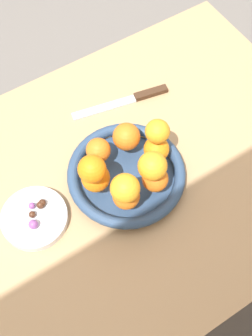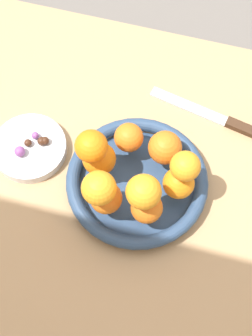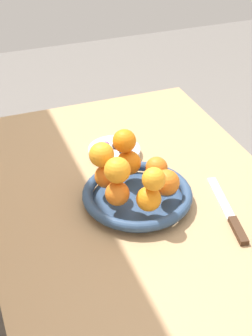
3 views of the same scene
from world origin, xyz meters
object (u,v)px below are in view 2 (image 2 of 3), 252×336
at_px(candy_ball_4, 35,136).
at_px(candy_ball_2, 42,141).
at_px(orange_3, 165,148).
at_px(candy_ball_0, 28,143).
at_px(orange_7, 185,167).
at_px(knife, 219,119).
at_px(candy_ball_3, 20,151).
at_px(dining_table, 129,198).
at_px(fruit_bowl, 137,182).
at_px(orange_1, 147,208).
at_px(orange_9, 99,188).
at_px(orange_6, 91,146).
at_px(candy_dish, 30,148).
at_px(orange_5, 99,160).
at_px(orange_8, 144,192).
at_px(candy_ball_1, 45,141).
at_px(orange_0, 106,198).
at_px(orange_2, 179,183).
at_px(orange_4, 129,137).

bearing_deg(candy_ball_4, candy_ball_2, 151.38).
bearing_deg(orange_3, candy_ball_0, 8.03).
bearing_deg(orange_7, candy_ball_4, -7.07).
bearing_deg(candy_ball_4, knife, -156.96).
xyz_separation_m(candy_ball_0, candy_ball_3, (0.01, 0.02, 0.00)).
bearing_deg(dining_table, knife, -128.08).
bearing_deg(candy_ball_0, fruit_bowl, 174.50).
bearing_deg(orange_1, orange_9, 6.51).
bearing_deg(orange_6, candy_ball_2, -16.26).
relative_size(candy_ball_0, candy_ball_4, 1.03).
relative_size(candy_dish, orange_5, 2.33).
height_order(orange_8, candy_ball_1, orange_8).
distance_m(candy_dish, orange_0, 0.21).
bearing_deg(orange_1, candy_ball_1, -23.22).
bearing_deg(orange_9, candy_ball_0, -28.11).
distance_m(orange_9, knife, 0.34).
relative_size(orange_1, candy_ball_2, 3.34).
bearing_deg(candy_ball_2, candy_ball_0, 22.01).
height_order(orange_2, candy_ball_3, orange_2).
height_order(orange_3, candy_ball_1, orange_3).
relative_size(orange_2, orange_6, 0.99).
bearing_deg(orange_0, orange_5, -63.92).
xyz_separation_m(candy_ball_2, knife, (-0.33, -0.16, -0.03)).
height_order(candy_dish, orange_1, orange_1).
bearing_deg(candy_ball_4, orange_2, 171.46).
relative_size(orange_4, candy_ball_3, 2.70).
height_order(candy_dish, orange_0, orange_0).
distance_m(fruit_bowl, orange_8, 0.13).
height_order(orange_5, candy_ball_1, orange_5).
distance_m(orange_7, candy_ball_3, 0.33).
relative_size(fruit_bowl, candy_ball_0, 18.01).
xyz_separation_m(orange_0, candy_ball_4, (0.18, -0.11, -0.04)).
distance_m(orange_4, orange_9, 0.15).
relative_size(orange_1, candy_ball_0, 3.85).
xyz_separation_m(orange_6, candy_ball_1, (0.11, -0.04, -0.10)).
distance_m(orange_6, candy_ball_1, 0.16).
distance_m(dining_table, orange_1, 0.18).
height_order(orange_2, candy_ball_2, orange_2).
xyz_separation_m(dining_table, orange_2, (-0.09, 0.01, 0.16)).
xyz_separation_m(fruit_bowl, orange_4, (0.03, -0.06, 0.05)).
xyz_separation_m(orange_2, candy_ball_0, (0.31, -0.03, -0.04)).
relative_size(candy_ball_2, candy_ball_3, 0.83).
distance_m(orange_3, orange_8, 0.13).
bearing_deg(dining_table, orange_7, 178.97).
distance_m(dining_table, orange_0, 0.17).
distance_m(fruit_bowl, orange_7, 0.13).
height_order(orange_6, orange_7, orange_6).
bearing_deg(candy_ball_2, orange_9, 145.45).
height_order(orange_7, candy_ball_0, orange_7).
bearing_deg(candy_ball_3, orange_3, -167.50).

